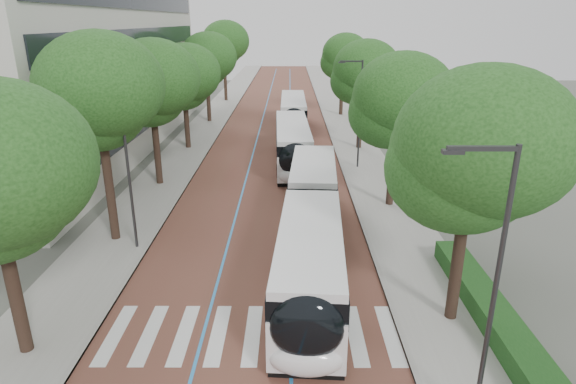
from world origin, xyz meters
name	(u,v)px	position (x,y,z in m)	size (l,w,h in m)	color
ground	(245,352)	(0.00, 0.00, 0.00)	(160.00, 160.00, 0.00)	#51544C
road	(276,122)	(0.00, 40.00, 0.01)	(11.00, 140.00, 0.02)	brown
sidewalk_left	(210,121)	(-7.50, 40.00, 0.06)	(4.00, 140.00, 0.12)	gray
sidewalk_right	(342,121)	(7.50, 40.00, 0.06)	(4.00, 140.00, 0.12)	gray
kerb_left	(226,121)	(-5.60, 40.00, 0.06)	(0.20, 140.00, 0.14)	gray
kerb_right	(326,121)	(5.60, 40.00, 0.06)	(0.20, 140.00, 0.14)	gray
zebra_crossing	(253,334)	(0.20, 1.00, 0.03)	(10.55, 3.60, 0.01)	silver
lane_line_left	(262,122)	(-1.60, 40.00, 0.02)	(0.12, 126.00, 0.01)	#2A87D4
lane_line_right	(290,122)	(1.60, 40.00, 0.02)	(0.12, 126.00, 0.01)	#2A87D4
office_building	(41,68)	(-19.47, 28.00, 7.00)	(18.11, 40.00, 14.00)	#B7B6AA
hedge	(511,340)	(9.10, 0.00, 0.52)	(1.20, 14.00, 0.80)	#184116
streetlight_near	(491,272)	(6.62, -3.00, 4.82)	(1.82, 0.20, 8.00)	#2F2F32
streetlight_far	(358,106)	(6.62, 22.00, 4.82)	(1.82, 0.20, 8.00)	#2F2F32
lamp_post_left	(128,170)	(-6.10, 8.00, 4.12)	(0.14, 0.14, 8.00)	#2F2F32
trees_left	(180,73)	(-7.50, 26.64, 6.75)	(6.48, 61.23, 10.32)	black
trees_right	(378,88)	(7.70, 20.21, 6.38)	(6.03, 47.72, 8.97)	black
lead_bus	(311,227)	(2.57, 6.98, 1.63)	(3.61, 18.51, 3.20)	black
bus_queued_0	(293,145)	(1.78, 22.76, 1.62)	(2.88, 12.47, 3.20)	white
bus_queued_1	(293,114)	(1.92, 36.26, 1.62)	(2.59, 12.41, 3.20)	white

